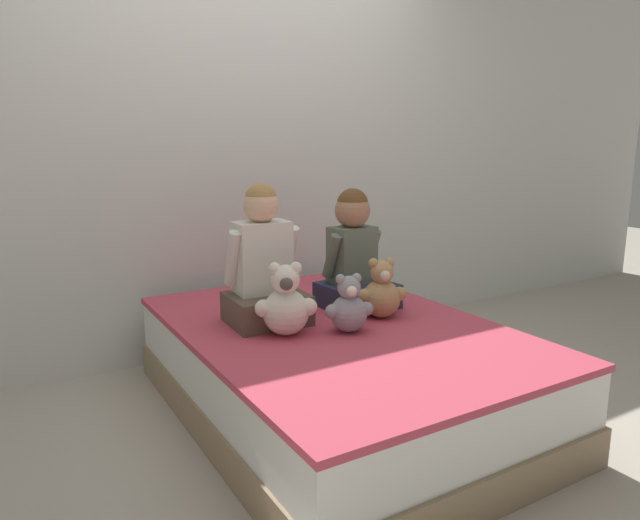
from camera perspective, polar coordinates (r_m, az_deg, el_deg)
The scene contains 8 objects.
ground_plane at distance 2.80m, azimuth 1.65°, elevation -14.96°, with size 14.00×14.00×0.00m, color #B2A899.
wall_behind_bed at distance 3.46m, azimuth -8.05°, elevation 11.48°, with size 8.00×0.06×2.50m.
bed at distance 2.71m, azimuth 1.67°, elevation -10.92°, with size 1.33×1.89×0.43m.
child_on_left at distance 2.64m, azimuth -5.65°, elevation -0.65°, with size 0.36×0.32×0.65m.
child_on_right at distance 2.89m, azimuth 3.44°, elevation 0.31°, with size 0.36×0.34×0.60m.
teddy_bear_held_by_left_child at distance 2.48m, azimuth -3.44°, elevation -4.47°, with size 0.25×0.20×0.32m.
teddy_bear_held_by_right_child at distance 2.74m, azimuth 6.14°, elevation -3.25°, with size 0.23×0.18×0.29m.
teddy_bear_between_children at distance 2.52m, azimuth 2.86°, elevation -4.78°, with size 0.22×0.17×0.26m.
Camera 1 is at (-1.35, -2.11, 1.26)m, focal length 32.00 mm.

